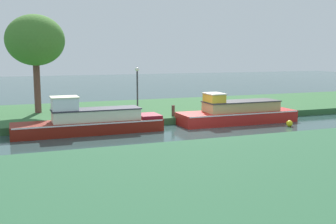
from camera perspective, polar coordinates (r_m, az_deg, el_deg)
ground_plane at (r=22.61m, az=4.19°, el=-2.50°), size 120.00×120.00×0.00m
riverbank_far at (r=28.98m, az=-1.65°, el=0.30°), size 72.00×10.00×0.40m
riverbank_near at (r=15.11m, az=18.90°, el=-7.59°), size 72.00×10.00×0.40m
red_barge at (r=25.04m, az=9.72°, el=-0.13°), size 7.41×2.09×1.89m
maroon_narrowboat at (r=21.93m, az=-10.90°, el=-1.32°), size 7.87×1.86×2.00m
willow_tree_left at (r=27.17m, az=-18.21°, el=9.52°), size 3.67×3.71×6.24m
lamp_post at (r=25.27m, az=-4.35°, el=3.80°), size 0.24×0.24×2.96m
mooring_post_near at (r=24.86m, az=0.73°, el=0.20°), size 0.20×0.20×0.65m
channel_buoy at (r=24.53m, az=16.74°, el=-1.55°), size 0.36×0.36×0.36m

